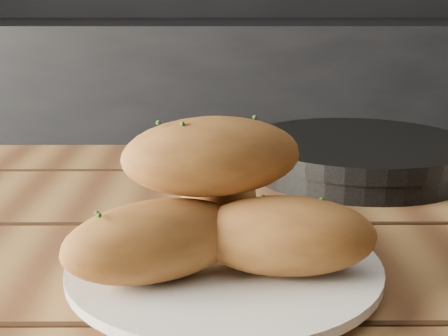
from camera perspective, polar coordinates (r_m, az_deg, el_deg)
counter at (r=1.97m, az=10.47°, el=-0.15°), size 2.80×0.60×0.90m
plate at (r=0.51m, az=0.01°, el=-9.34°), size 0.25×0.25×0.02m
bread_rolls at (r=0.49m, az=-0.57°, el=-3.79°), size 0.25×0.21×0.12m
skillet at (r=0.83m, az=12.31°, el=1.16°), size 0.42×0.29×0.05m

